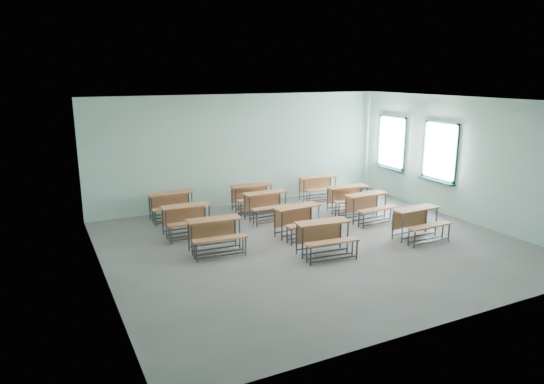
{
  "coord_description": "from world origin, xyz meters",
  "views": [
    {
      "loc": [
        -5.46,
        -8.9,
        3.77
      ],
      "look_at": [
        -0.45,
        1.2,
        1.0
      ],
      "focal_mm": 32.0,
      "sensor_mm": 36.0,
      "label": 1
    }
  ],
  "objects_px": {
    "desk_unit_r1c0": "(215,230)",
    "desk_unit_r2c0": "(187,216)",
    "desk_unit_r1c2": "(369,203)",
    "desk_unit_r3c1": "(253,194)",
    "desk_unit_r2c2": "(349,195)",
    "desk_unit_r2c1": "(267,202)",
    "desk_unit_r3c2": "(319,185)",
    "desk_unit_r0c1": "(325,233)",
    "desk_unit_r1c1": "(300,216)",
    "desk_unit_r0c2": "(418,219)",
    "desk_unit_r3c0": "(172,202)"
  },
  "relations": [
    {
      "from": "desk_unit_r2c1",
      "to": "desk_unit_r3c1",
      "type": "height_order",
      "value": "same"
    },
    {
      "from": "desk_unit_r2c1",
      "to": "desk_unit_r1c2",
      "type": "bearing_deg",
      "value": -31.53
    },
    {
      "from": "desk_unit_r1c1",
      "to": "desk_unit_r1c2",
      "type": "relative_size",
      "value": 1.02
    },
    {
      "from": "desk_unit_r3c2",
      "to": "desk_unit_r1c0",
      "type": "bearing_deg",
      "value": -142.44
    },
    {
      "from": "desk_unit_r0c1",
      "to": "desk_unit_r2c1",
      "type": "distance_m",
      "value": 2.88
    },
    {
      "from": "desk_unit_r2c2",
      "to": "desk_unit_r3c2",
      "type": "bearing_deg",
      "value": 98.46
    },
    {
      "from": "desk_unit_r3c0",
      "to": "desk_unit_r3c1",
      "type": "relative_size",
      "value": 0.99
    },
    {
      "from": "desk_unit_r2c2",
      "to": "desk_unit_r2c0",
      "type": "bearing_deg",
      "value": -173.91
    },
    {
      "from": "desk_unit_r1c0",
      "to": "desk_unit_r2c1",
      "type": "relative_size",
      "value": 1.03
    },
    {
      "from": "desk_unit_r1c2",
      "to": "desk_unit_r2c1",
      "type": "bearing_deg",
      "value": 146.95
    },
    {
      "from": "desk_unit_r1c0",
      "to": "desk_unit_r3c2",
      "type": "xyz_separation_m",
      "value": [
        4.34,
        2.78,
        0.0
      ]
    },
    {
      "from": "desk_unit_r3c2",
      "to": "desk_unit_r0c2",
      "type": "bearing_deg",
      "value": -82.59
    },
    {
      "from": "desk_unit_r1c0",
      "to": "desk_unit_r3c0",
      "type": "xyz_separation_m",
      "value": [
        -0.22,
        2.75,
        0.0
      ]
    },
    {
      "from": "desk_unit_r1c0",
      "to": "desk_unit_r2c0",
      "type": "xyz_separation_m",
      "value": [
        -0.21,
        1.35,
        0.0
      ]
    },
    {
      "from": "desk_unit_r1c0",
      "to": "desk_unit_r1c2",
      "type": "xyz_separation_m",
      "value": [
        4.34,
        0.35,
        0.0
      ]
    },
    {
      "from": "desk_unit_r1c1",
      "to": "desk_unit_r1c0",
      "type": "bearing_deg",
      "value": 177.07
    },
    {
      "from": "desk_unit_r3c0",
      "to": "desk_unit_r1c0",
      "type": "bearing_deg",
      "value": -84.47
    },
    {
      "from": "desk_unit_r1c1",
      "to": "desk_unit_r2c0",
      "type": "height_order",
      "value": "same"
    },
    {
      "from": "desk_unit_r1c2",
      "to": "desk_unit_r2c0",
      "type": "relative_size",
      "value": 1.03
    },
    {
      "from": "desk_unit_r1c2",
      "to": "desk_unit_r3c1",
      "type": "relative_size",
      "value": 1.01
    },
    {
      "from": "desk_unit_r1c0",
      "to": "desk_unit_r3c2",
      "type": "height_order",
      "value": "same"
    },
    {
      "from": "desk_unit_r2c0",
      "to": "desk_unit_r3c2",
      "type": "relative_size",
      "value": 0.96
    },
    {
      "from": "desk_unit_r1c0",
      "to": "desk_unit_r1c1",
      "type": "bearing_deg",
      "value": 7.09
    },
    {
      "from": "desk_unit_r0c1",
      "to": "desk_unit_r0c2",
      "type": "distance_m",
      "value": 2.52
    },
    {
      "from": "desk_unit_r0c1",
      "to": "desk_unit_r0c2",
      "type": "height_order",
      "value": "same"
    },
    {
      "from": "desk_unit_r0c2",
      "to": "desk_unit_r2c2",
      "type": "relative_size",
      "value": 0.95
    },
    {
      "from": "desk_unit_r2c2",
      "to": "desk_unit_r1c1",
      "type": "bearing_deg",
      "value": -145.36
    },
    {
      "from": "desk_unit_r1c0",
      "to": "desk_unit_r3c1",
      "type": "relative_size",
      "value": 1.02
    },
    {
      "from": "desk_unit_r2c1",
      "to": "desk_unit_r0c1",
      "type": "bearing_deg",
      "value": -92.58
    },
    {
      "from": "desk_unit_r0c2",
      "to": "desk_unit_r2c2",
      "type": "distance_m",
      "value": 2.57
    },
    {
      "from": "desk_unit_r1c2",
      "to": "desk_unit_r2c1",
      "type": "height_order",
      "value": "same"
    },
    {
      "from": "desk_unit_r0c2",
      "to": "desk_unit_r2c1",
      "type": "height_order",
      "value": "same"
    },
    {
      "from": "desk_unit_r0c1",
      "to": "desk_unit_r3c1",
      "type": "height_order",
      "value": "same"
    },
    {
      "from": "desk_unit_r1c1",
      "to": "desk_unit_r3c1",
      "type": "height_order",
      "value": "same"
    },
    {
      "from": "desk_unit_r0c1",
      "to": "desk_unit_r3c0",
      "type": "bearing_deg",
      "value": 124.72
    },
    {
      "from": "desk_unit_r1c0",
      "to": "desk_unit_r2c2",
      "type": "relative_size",
      "value": 0.98
    },
    {
      "from": "desk_unit_r2c0",
      "to": "desk_unit_r2c1",
      "type": "height_order",
      "value": "same"
    },
    {
      "from": "desk_unit_r0c1",
      "to": "desk_unit_r2c0",
      "type": "distance_m",
      "value": 3.38
    },
    {
      "from": "desk_unit_r0c2",
      "to": "desk_unit_r3c2",
      "type": "bearing_deg",
      "value": 90.47
    },
    {
      "from": "desk_unit_r0c2",
      "to": "desk_unit_r2c0",
      "type": "xyz_separation_m",
      "value": [
        -4.73,
        2.63,
        0.0
      ]
    },
    {
      "from": "desk_unit_r1c1",
      "to": "desk_unit_r3c0",
      "type": "xyz_separation_m",
      "value": [
        -2.35,
        2.65,
        0.0
      ]
    },
    {
      "from": "desk_unit_r2c1",
      "to": "desk_unit_r3c2",
      "type": "bearing_deg",
      "value": 24.15
    },
    {
      "from": "desk_unit_r1c2",
      "to": "desk_unit_r3c1",
      "type": "distance_m",
      "value": 3.21
    },
    {
      "from": "desk_unit_r0c1",
      "to": "desk_unit_r2c2",
      "type": "distance_m",
      "value": 3.45
    },
    {
      "from": "desk_unit_r1c1",
      "to": "desk_unit_r2c1",
      "type": "distance_m",
      "value": 1.57
    },
    {
      "from": "desk_unit_r0c2",
      "to": "desk_unit_r3c1",
      "type": "relative_size",
      "value": 1.0
    },
    {
      "from": "desk_unit_r1c2",
      "to": "desk_unit_r3c2",
      "type": "bearing_deg",
      "value": 86.82
    },
    {
      "from": "desk_unit_r2c0",
      "to": "desk_unit_r2c2",
      "type": "bearing_deg",
      "value": -1.51
    },
    {
      "from": "desk_unit_r1c2",
      "to": "desk_unit_r2c2",
      "type": "bearing_deg",
      "value": 84.31
    },
    {
      "from": "desk_unit_r1c0",
      "to": "desk_unit_r2c0",
      "type": "relative_size",
      "value": 1.04
    }
  ]
}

